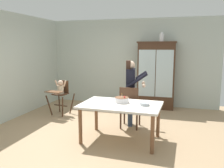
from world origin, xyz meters
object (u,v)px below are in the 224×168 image
at_px(dining_chair_far_side, 130,105).
at_px(serving_bowl, 145,104).
at_px(high_chair_with_toddler, 60,91).
at_px(ceramic_vase, 162,37).
at_px(dining_table, 121,108).
at_px(china_cabinet, 156,75).
at_px(birthday_cake, 122,100).
at_px(adult_person, 131,85).

bearing_deg(dining_chair_far_side, serving_bowl, 121.76).
bearing_deg(dining_chair_far_side, high_chair_with_toddler, -15.83).
relative_size(ceramic_vase, dining_chair_far_side, 0.28).
relative_size(high_chair_with_toddler, serving_bowl, 5.28).
relative_size(dining_table, dining_chair_far_side, 1.64).
relative_size(china_cabinet, birthday_cake, 7.12).
relative_size(ceramic_vase, adult_person, 0.18).
bearing_deg(high_chair_with_toddler, ceramic_vase, 37.79).
relative_size(serving_bowl, dining_chair_far_side, 0.19).
xyz_separation_m(adult_person, serving_bowl, (0.46, -0.93, -0.20)).
xyz_separation_m(china_cabinet, birthday_cake, (-0.42, -2.60, -0.21)).
bearing_deg(ceramic_vase, birthday_cake, -101.90).
bearing_deg(dining_table, high_chair_with_toddler, 147.24).
height_order(ceramic_vase, birthday_cake, ceramic_vase).
bearing_deg(dining_chair_far_side, china_cabinet, -100.72).
height_order(high_chair_with_toddler, serving_bowl, high_chair_with_toddler).
relative_size(high_chair_with_toddler, adult_person, 0.62).
xyz_separation_m(dining_table, birthday_cake, (-0.01, 0.12, 0.14)).
relative_size(ceramic_vase, high_chair_with_toddler, 0.28).
bearing_deg(serving_bowl, dining_chair_far_side, 121.68).
bearing_deg(china_cabinet, dining_table, -98.57).
bearing_deg(birthday_cake, ceramic_vase, 78.10).
distance_m(dining_table, birthday_cake, 0.19).
bearing_deg(high_chair_with_toddler, dining_chair_far_side, -7.41).
height_order(birthday_cake, serving_bowl, birthday_cake).
bearing_deg(high_chair_with_toddler, dining_table, -24.27).
xyz_separation_m(ceramic_vase, dining_table, (-0.54, -2.73, -1.46)).
distance_m(china_cabinet, ceramic_vase, 1.12).
bearing_deg(birthday_cake, dining_table, -85.39).
bearing_deg(adult_person, birthday_cake, 169.11).
xyz_separation_m(birthday_cake, serving_bowl, (0.47, -0.11, -0.03)).
distance_m(high_chair_with_toddler, adult_person, 2.07).
height_order(high_chair_with_toddler, birthday_cake, high_chair_with_toddler).
bearing_deg(birthday_cake, adult_person, 88.95).
xyz_separation_m(ceramic_vase, birthday_cake, (-0.55, -2.61, -1.32)).
distance_m(adult_person, serving_bowl, 1.06).
bearing_deg(ceramic_vase, dining_chair_far_side, -104.27).
xyz_separation_m(ceramic_vase, dining_chair_far_side, (-0.51, -2.01, -1.56)).
xyz_separation_m(serving_bowl, dining_chair_far_side, (-0.44, 0.71, -0.21)).
relative_size(china_cabinet, serving_bowl, 11.07).
bearing_deg(birthday_cake, china_cabinet, 80.83).
relative_size(adult_person, dining_chair_far_side, 1.59).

